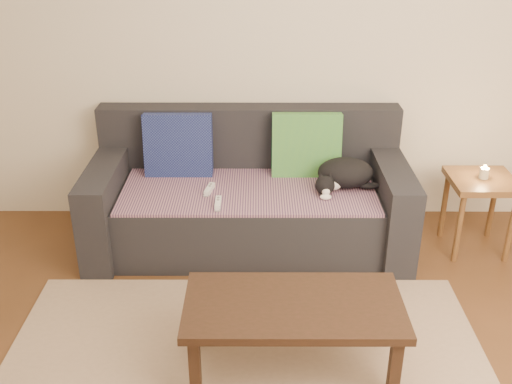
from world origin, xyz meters
TOP-DOWN VIEW (x-y plane):
  - back_wall at (0.00, 2.00)m, footprint 4.50×0.04m
  - sofa at (0.00, 1.57)m, footprint 2.10×0.94m
  - throw_blanket at (0.00, 1.48)m, footprint 1.66×0.74m
  - cushion_navy at (-0.48, 1.74)m, footprint 0.46×0.17m
  - cushion_green at (0.39, 1.74)m, footprint 0.47×0.17m
  - cat at (0.63, 1.51)m, footprint 0.45×0.37m
  - wii_remote_a at (-0.25, 1.44)m, footprint 0.06×0.15m
  - wii_remote_b at (-0.19, 1.24)m, footprint 0.04×0.15m
  - side_table at (1.53, 1.46)m, footprint 0.42×0.42m
  - candle at (1.53, 1.46)m, footprint 0.06×0.06m
  - coffee_table at (0.23, 0.25)m, footprint 1.05×0.52m

SIDE VIEW (x-z plane):
  - sofa at x=0.00m, z-range -0.13..0.74m
  - coffee_table at x=0.23m, z-range 0.16..0.58m
  - throw_blanket at x=0.00m, z-range 0.42..0.44m
  - side_table at x=1.53m, z-range 0.17..0.69m
  - wii_remote_a at x=-0.25m, z-range 0.44..0.47m
  - wii_remote_b at x=-0.19m, z-range 0.44..0.47m
  - cat at x=0.63m, z-range 0.44..0.63m
  - candle at x=1.53m, z-range 0.52..0.61m
  - cushion_navy at x=-0.48m, z-range 0.39..0.87m
  - cushion_green at x=0.39m, z-range 0.39..0.87m
  - back_wall at x=0.00m, z-range 0.00..2.60m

